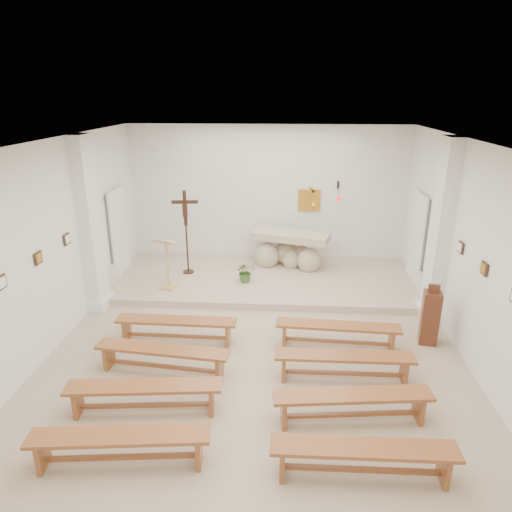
# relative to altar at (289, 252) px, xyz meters

# --- Properties ---
(ground) EXTENTS (7.00, 10.00, 0.00)m
(ground) POSITION_rel_altar_xyz_m (-0.58, -4.22, -0.52)
(ground) COLOR tan
(ground) RESTS_ON ground
(wall_left) EXTENTS (0.02, 10.00, 3.50)m
(wall_left) POSITION_rel_altar_xyz_m (-4.07, -4.22, 1.23)
(wall_left) COLOR silver
(wall_left) RESTS_ON ground
(wall_right) EXTENTS (0.02, 10.00, 3.50)m
(wall_right) POSITION_rel_altar_xyz_m (2.91, -4.22, 1.23)
(wall_right) COLOR silver
(wall_right) RESTS_ON ground
(wall_back) EXTENTS (7.00, 0.02, 3.50)m
(wall_back) POSITION_rel_altar_xyz_m (-0.58, 0.77, 1.23)
(wall_back) COLOR silver
(wall_back) RESTS_ON ground
(ceiling) EXTENTS (7.00, 10.00, 0.02)m
(ceiling) POSITION_rel_altar_xyz_m (-0.58, -4.22, 2.97)
(ceiling) COLOR silver
(ceiling) RESTS_ON wall_back
(sanctuary_platform) EXTENTS (6.98, 3.00, 0.15)m
(sanctuary_platform) POSITION_rel_altar_xyz_m (-0.58, -0.72, -0.44)
(sanctuary_platform) COLOR tan
(sanctuary_platform) RESTS_ON ground
(pilaster_left) EXTENTS (0.26, 0.55, 3.50)m
(pilaster_left) POSITION_rel_altar_xyz_m (-3.95, -2.22, 1.23)
(pilaster_left) COLOR white
(pilaster_left) RESTS_ON ground
(pilaster_right) EXTENTS (0.26, 0.55, 3.50)m
(pilaster_right) POSITION_rel_altar_xyz_m (2.79, -2.22, 1.23)
(pilaster_right) COLOR white
(pilaster_right) RESTS_ON ground
(gold_wall_relief) EXTENTS (0.55, 0.04, 0.55)m
(gold_wall_relief) POSITION_rel_altar_xyz_m (0.47, 0.74, 1.13)
(gold_wall_relief) COLOR gold
(gold_wall_relief) RESTS_ON wall_back
(sanctuary_lamp) EXTENTS (0.11, 0.36, 0.44)m
(sanctuary_lamp) POSITION_rel_altar_xyz_m (1.17, 0.49, 1.29)
(sanctuary_lamp) COLOR black
(sanctuary_lamp) RESTS_ON wall_back
(station_frame_left_front) EXTENTS (0.03, 0.20, 0.20)m
(station_frame_left_front) POSITION_rel_altar_xyz_m (-4.05, -5.02, 1.20)
(station_frame_left_front) COLOR #382618
(station_frame_left_front) RESTS_ON wall_left
(station_frame_left_mid) EXTENTS (0.03, 0.20, 0.20)m
(station_frame_left_mid) POSITION_rel_altar_xyz_m (-4.05, -4.02, 1.20)
(station_frame_left_mid) COLOR #382618
(station_frame_left_mid) RESTS_ON wall_left
(station_frame_left_rear) EXTENTS (0.03, 0.20, 0.20)m
(station_frame_left_rear) POSITION_rel_altar_xyz_m (-4.05, -3.02, 1.20)
(station_frame_left_rear) COLOR #382618
(station_frame_left_rear) RESTS_ON wall_left
(station_frame_right_mid) EXTENTS (0.03, 0.20, 0.20)m
(station_frame_right_mid) POSITION_rel_altar_xyz_m (2.89, -4.02, 1.20)
(station_frame_right_mid) COLOR #382618
(station_frame_right_mid) RESTS_ON wall_right
(station_frame_right_rear) EXTENTS (0.03, 0.20, 0.20)m
(station_frame_right_rear) POSITION_rel_altar_xyz_m (2.89, -3.02, 1.20)
(station_frame_right_rear) COLOR #382618
(station_frame_right_rear) RESTS_ON wall_right
(radiator_left) EXTENTS (0.10, 0.85, 0.52)m
(radiator_left) POSITION_rel_altar_xyz_m (-4.01, -1.52, -0.25)
(radiator_left) COLOR silver
(radiator_left) RESTS_ON ground
(radiator_right) EXTENTS (0.10, 0.85, 0.52)m
(radiator_right) POSITION_rel_altar_xyz_m (2.85, -1.52, -0.25)
(radiator_right) COLOR silver
(radiator_right) RESTS_ON ground
(altar) EXTENTS (1.98, 1.20, 0.96)m
(altar) POSITION_rel_altar_xyz_m (0.00, 0.00, 0.00)
(altar) COLOR beige
(altar) RESTS_ON sanctuary_platform
(lectern) EXTENTS (0.48, 0.43, 1.16)m
(lectern) POSITION_rel_altar_xyz_m (-2.65, -1.52, 0.20)
(lectern) COLOR tan
(lectern) RESTS_ON sanctuary_platform
(crucifix_stand) EXTENTS (0.60, 0.26, 1.99)m
(crucifix_stand) POSITION_rel_altar_xyz_m (-2.41, -0.60, 0.78)
(crucifix_stand) COLOR #331910
(crucifix_stand) RESTS_ON sanctuary_platform
(potted_plant) EXTENTS (0.53, 0.49, 0.48)m
(potted_plant) POSITION_rel_altar_xyz_m (-0.99, -1.06, -0.13)
(potted_plant) COLOR #3B6327
(potted_plant) RESTS_ON sanctuary_platform
(donation_pedestal) EXTENTS (0.35, 0.35, 1.12)m
(donation_pedestal) POSITION_rel_altar_xyz_m (2.46, -3.26, -0.02)
(donation_pedestal) COLOR #5C2A1A
(donation_pedestal) RESTS_ON ground
(bench_left_front) EXTENTS (2.14, 0.37, 0.45)m
(bench_left_front) POSITION_rel_altar_xyz_m (-1.99, -3.55, -0.18)
(bench_left_front) COLOR brown
(bench_left_front) RESTS_ON ground
(bench_right_front) EXTENTS (2.15, 0.45, 0.45)m
(bench_right_front) POSITION_rel_altar_xyz_m (0.84, -3.55, -0.18)
(bench_right_front) COLOR brown
(bench_right_front) RESTS_ON ground
(bench_left_second) EXTENTS (2.16, 0.57, 0.45)m
(bench_left_second) POSITION_rel_altar_xyz_m (-1.99, -4.51, -0.18)
(bench_left_second) COLOR brown
(bench_left_second) RESTS_ON ground
(bench_right_second) EXTENTS (2.13, 0.36, 0.45)m
(bench_right_second) POSITION_rel_altar_xyz_m (0.84, -4.51, -0.18)
(bench_right_second) COLOR brown
(bench_right_second) RESTS_ON ground
(bench_left_third) EXTENTS (2.15, 0.55, 0.45)m
(bench_left_third) POSITION_rel_altar_xyz_m (-1.99, -5.47, -0.18)
(bench_left_third) COLOR brown
(bench_left_third) RESTS_ON ground
(bench_right_third) EXTENTS (2.16, 0.58, 0.45)m
(bench_right_third) POSITION_rel_altar_xyz_m (0.84, -5.47, -0.18)
(bench_right_third) COLOR brown
(bench_right_third) RESTS_ON ground
(bench_left_fourth) EXTENTS (2.16, 0.56, 0.45)m
(bench_left_fourth) POSITION_rel_altar_xyz_m (-1.99, -6.43, -0.18)
(bench_left_fourth) COLOR brown
(bench_left_fourth) RESTS_ON ground
(bench_right_fourth) EXTENTS (2.14, 0.37, 0.45)m
(bench_right_fourth) POSITION_rel_altar_xyz_m (0.84, -6.43, -0.18)
(bench_right_fourth) COLOR brown
(bench_right_fourth) RESTS_ON ground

